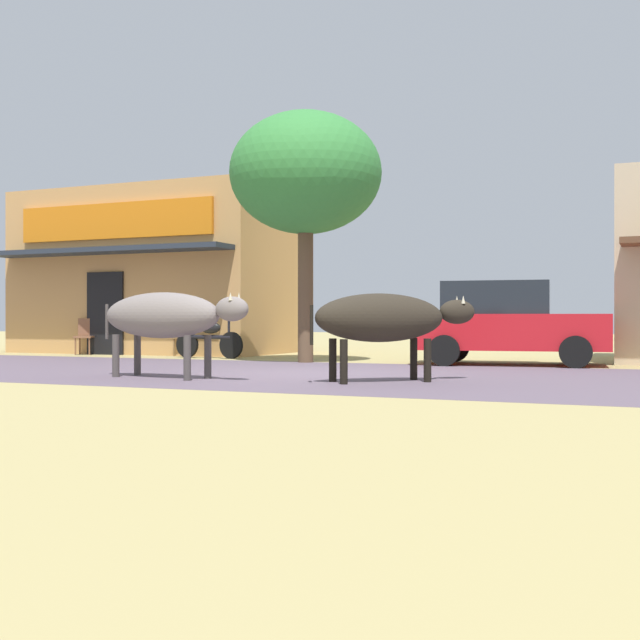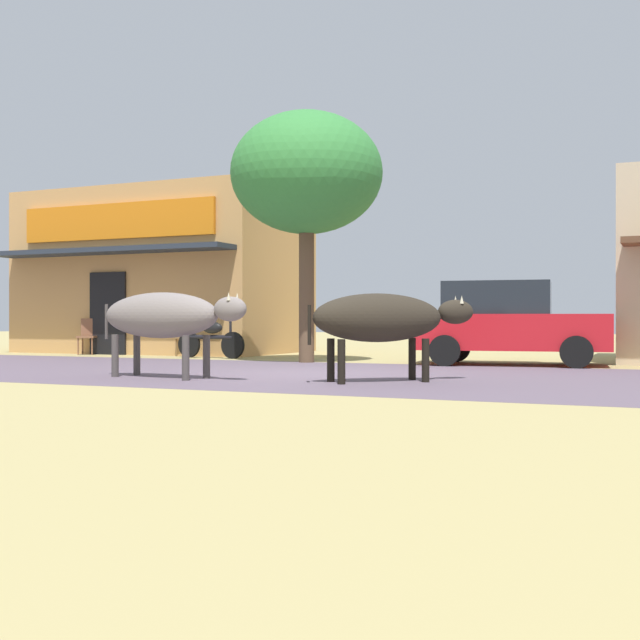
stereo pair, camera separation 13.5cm
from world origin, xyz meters
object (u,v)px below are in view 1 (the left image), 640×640
Objects in this scene: roadside_tree at (306,174)px; cafe_chair_by_doorway at (85,334)px; parked_hatchback_car at (506,322)px; parked_motorcycle at (210,338)px; cafe_chair_near_tree at (185,335)px; cow_far_dark at (384,319)px; cow_near_brown at (164,316)px.

roadside_tree reaches higher than cafe_chair_by_doorway.
parked_hatchback_car reaches higher than parked_motorcycle.
parked_hatchback_car is 7.99m from cafe_chair_near_tree.
parked_motorcycle is 2.05× the size of cafe_chair_near_tree.
cafe_chair_by_doorway is (-9.90, 5.63, -0.39)m from cow_far_dark.
roadside_tree reaches higher than cafe_chair_near_tree.
parked_hatchback_car is at bearing -0.45° from parked_motorcycle.
cow_far_dark is at bearing -41.00° from parked_motorcycle.
parked_motorcycle is 7.97m from cow_far_dark.
cow_far_dark reaches higher than cafe_chair_near_tree.
roadside_tree is at bearing 88.49° from cow_near_brown.
roadside_tree is 2.39× the size of cow_far_dark.
cow_near_brown is 3.06× the size of cafe_chair_near_tree.
roadside_tree reaches higher than parked_hatchback_car.
cafe_chair_by_doorway is (-3.90, 0.41, 0.04)m from parked_motorcycle.
parked_motorcycle is (-6.81, 0.05, -0.37)m from parked_hatchback_car.
cow_far_dark is 2.38× the size of cafe_chair_by_doorway.
parked_hatchback_car is at bearing 10.79° from roadside_tree.
parked_hatchback_car reaches higher than cow_near_brown.
roadside_tree is 5.67× the size of cafe_chair_near_tree.
cafe_chair_by_doorway is (-10.71, 0.46, -0.33)m from parked_hatchback_car.
cow_near_brown is at bearing -170.11° from cow_far_dark.
cow_near_brown reaches higher than cafe_chair_by_doorway.
cow_near_brown is (-4.14, -5.75, 0.11)m from parked_hatchback_car.
cafe_chair_near_tree is at bearing 158.28° from roadside_tree.
cafe_chair_near_tree is at bearing 6.94° from cafe_chair_by_doorway.
roadside_tree is 4.52m from parked_motorcycle.
cow_far_dark is (3.21, -4.40, -3.01)m from roadside_tree.
cow_far_dark is at bearing -53.89° from roadside_tree.
cafe_chair_near_tree is at bearing 174.25° from parked_hatchback_car.
parked_motorcycle is (-2.79, 0.82, -3.45)m from roadside_tree.
parked_motorcycle is 6.40m from cow_near_brown.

